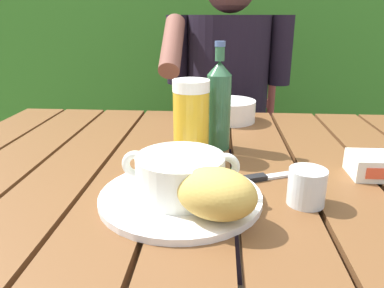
% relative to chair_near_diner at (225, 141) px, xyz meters
% --- Properties ---
extents(dining_table, '(1.26, 0.98, 0.73)m').
position_rel_chair_near_diner_xyz_m(dining_table, '(-0.07, -0.92, 0.16)').
color(dining_table, brown).
rests_on(dining_table, ground_plane).
extents(hedge_backdrop, '(3.06, 0.80, 1.78)m').
position_rel_chair_near_diner_xyz_m(hedge_backdrop, '(-0.13, 0.77, 0.45)').
color(hedge_backdrop, '#2D6420').
rests_on(hedge_backdrop, ground_plane).
extents(chair_near_diner, '(0.48, 0.44, 0.94)m').
position_rel_chair_near_diner_xyz_m(chair_near_diner, '(0.00, 0.00, 0.00)').
color(chair_near_diner, brown).
rests_on(chair_near_diner, ground_plane).
extents(person_eating, '(0.48, 0.47, 1.25)m').
position_rel_chair_near_diner_xyz_m(person_eating, '(-0.00, -0.20, 0.25)').
color(person_eating, black).
rests_on(person_eating, ground_plane).
extents(serving_plate, '(0.29, 0.29, 0.01)m').
position_rel_chair_near_diner_xyz_m(serving_plate, '(-0.10, -1.07, 0.26)').
color(serving_plate, white).
rests_on(serving_plate, dining_table).
extents(soup_bowl, '(0.20, 0.15, 0.08)m').
position_rel_chair_near_diner_xyz_m(soup_bowl, '(-0.10, -1.07, 0.30)').
color(soup_bowl, white).
rests_on(soup_bowl, serving_plate).
extents(bread_roll, '(0.16, 0.14, 0.08)m').
position_rel_chair_near_diner_xyz_m(bread_roll, '(-0.04, -1.14, 0.30)').
color(bread_roll, tan).
rests_on(bread_roll, serving_plate).
extents(beer_glass, '(0.08, 0.08, 0.18)m').
position_rel_chair_near_diner_xyz_m(beer_glass, '(-0.10, -0.85, 0.34)').
color(beer_glass, gold).
rests_on(beer_glass, dining_table).
extents(beer_bottle, '(0.06, 0.06, 0.25)m').
position_rel_chair_near_diner_xyz_m(beer_bottle, '(-0.03, -0.79, 0.36)').
color(beer_bottle, '#2C5839').
rests_on(beer_bottle, dining_table).
extents(water_glass_small, '(0.06, 0.06, 0.06)m').
position_rel_chair_near_diner_xyz_m(water_glass_small, '(0.12, -1.07, 0.28)').
color(water_glass_small, silver).
rests_on(water_glass_small, dining_table).
extents(butter_tub, '(0.11, 0.09, 0.04)m').
position_rel_chair_near_diner_xyz_m(butter_tub, '(0.29, -0.94, 0.27)').
color(butter_tub, white).
rests_on(butter_tub, dining_table).
extents(table_knife, '(0.16, 0.08, 0.01)m').
position_rel_chair_near_diner_xyz_m(table_knife, '(0.06, -0.97, 0.26)').
color(table_knife, silver).
rests_on(table_knife, dining_table).
extents(diner_bowl, '(0.16, 0.16, 0.06)m').
position_rel_chair_near_diner_xyz_m(diner_bowl, '(0.00, -0.54, 0.28)').
color(diner_bowl, white).
rests_on(diner_bowl, dining_table).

